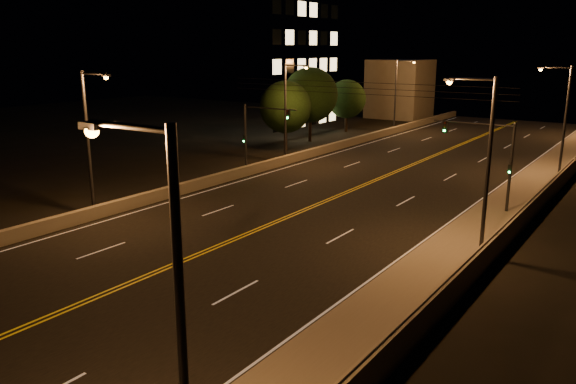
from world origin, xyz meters
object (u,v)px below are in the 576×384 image
Objects in this scene: streetlight_4 at (90,134)px; building_tower at (227,26)px; traffic_signal_right at (494,156)px; traffic_signal_left at (255,131)px; streetlight_2 at (562,114)px; tree_2 at (347,99)px; streetlight_5 at (288,106)px; tree_0 at (285,107)px; tree_1 at (310,95)px; streetlight_0 at (170,317)px; streetlight_6 at (398,90)px; streetlight_1 at (483,155)px.

streetlight_4 is 0.33× the size of building_tower.
traffic_signal_right is 18.73m from traffic_signal_left.
traffic_signal_right is 1.00× the size of traffic_signal_left.
streetlight_2 reaches higher than tree_2.
streetlight_5 is 5.97m from tree_0.
streetlight_2 reaches higher than tree_0.
tree_0 is (-3.58, 4.73, -0.69)m from streetlight_5.
tree_1 is 1.27× the size of tree_2.
streetlight_0 and streetlight_6 have the same top height.
streetlight_1 is 22.39m from streetlight_4.
streetlight_0 is 1.26× the size of tree_0.
streetlight_2 is at bearing -27.07° from tree_2.
tree_1 reaches higher than tree_0.
streetlight_6 reaches higher than tree_1.
traffic_signal_left is at bearing 125.37° from streetlight_0.
traffic_signal_right is (19.88, -6.26, -1.44)m from streetlight_5.
streetlight_5 is 0.33× the size of building_tower.
streetlight_2 is 1.53× the size of traffic_signal_left.
streetlight_4 is at bearing -163.18° from streetlight_1.
streetlight_2 is 0.33× the size of building_tower.
tree_0 is at bearing -31.75° from building_tower.
streetlight_4 is at bearing -90.00° from streetlight_5.
tree_2 is at bearing 103.44° from traffic_signal_left.
tree_0 is at bearing 113.31° from traffic_signal_left.
streetlight_6 is at bearing 119.29° from streetlight_1.
building_tower reaches higher than tree_0.
streetlight_4 is 14.71m from traffic_signal_left.
tree_2 reaches higher than traffic_signal_right.
tree_0 is at bearing -84.08° from tree_2.
streetlight_5 is at bearing 146.14° from streetlight_1.
tree_1 is (-26.24, 4.59, 0.03)m from streetlight_2.
building_tower reaches higher than streetlight_1.
streetlight_4 is at bearing -82.02° from tree_0.
streetlight_1 is 0.33× the size of building_tower.
traffic_signal_right is at bearing -35.39° from tree_1.
streetlight_6 is at bearing 34.12° from tree_2.
streetlight_1 is 1.08× the size of tree_1.
building_tower is (-19.30, 14.45, 7.79)m from streetlight_5.
tree_2 is (-5.20, 41.16, -1.07)m from streetlight_4.
streetlight_1 is at bearing -21.81° from traffic_signal_left.
tree_1 is (-24.70, 17.54, 1.48)m from traffic_signal_right.
streetlight_4 is 1.53× the size of traffic_signal_right.
building_tower reaches higher than traffic_signal_left.
streetlight_0 is 1.53× the size of traffic_signal_right.
streetlight_2 is 25.10m from tree_0.
tree_2 is (-1.62, 15.58, -0.38)m from tree_0.
streetlight_1 is 50.51m from building_tower.
streetlight_4 reaches higher than traffic_signal_left.
tree_0 is 0.86× the size of tree_1.
streetlight_2 is 24.11m from traffic_signal_left.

